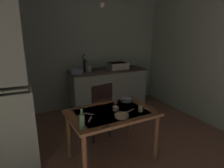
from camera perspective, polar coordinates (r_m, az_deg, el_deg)
The scene contains 21 objects.
ground_plane at distance 3.25m, azimuth 0.96°, elevation -18.18°, with size 5.06×5.06×0.00m, color #8E6553.
wall_back at distance 4.60m, azimuth -10.00°, elevation 8.33°, with size 4.16×0.10×2.50m, color #B5CCB9.
wall_right at distance 4.12m, azimuth 28.21°, elevation 5.92°, with size 0.10×3.96×2.50m, color silver.
counter_cabinet at distance 4.61m, azimuth -1.21°, elevation -1.44°, with size 1.77×0.64×0.92m.
sink_basin at distance 4.59m, azimuth 1.66°, elevation 5.35°, with size 0.44×0.34×0.15m.
hand_pump at distance 4.33m, azimuth -8.08°, elevation 5.80°, with size 0.05×0.27×0.39m.
mixing_bowl_counter at distance 4.20m, azimuth -10.21°, elevation 3.77°, with size 0.27×0.27×0.10m, color #9EB2C6.
stoneware_crock at distance 4.30m, azimuth -6.79°, elevation 4.46°, with size 0.13×0.13×0.14m, color beige.
dining_table at distance 2.71m, azimuth -0.07°, elevation -9.90°, with size 1.21×0.83×0.74m.
chair_far_side at distance 3.29m, azimuth -3.87°, elevation -7.67°, with size 0.47×0.47×0.98m.
serving_bowl_wide at distance 2.51m, azimuth 2.83°, elevation -9.21°, with size 0.18×0.18×0.04m, color beige.
soup_bowl_small at distance 3.04m, azimuth 4.19°, elevation -4.60°, with size 0.18×0.18×0.05m, color #9EB2C6.
teacup_mint at distance 2.95m, azimuth 1.04°, elevation -5.16°, with size 0.06×0.06×0.06m, color tan.
teacup_cream at distance 2.70m, azimuth 1.07°, elevation -7.11°, with size 0.09×0.09×0.06m, color tan.
mug_dark at distance 2.69m, azimuth 8.38°, elevation -7.14°, with size 0.06×0.06×0.08m, color beige.
glass_bottle at distance 2.22m, azimuth -8.76°, elevation -10.62°, with size 0.06×0.06×0.25m.
table_knife at distance 2.70m, azimuth 5.13°, elevation -7.82°, with size 0.20×0.02×0.01m, color silver.
teaspoon_near_bowl at distance 2.45m, azimuth -6.48°, elevation -10.32°, with size 0.13×0.02×0.01m, color beige.
teaspoon_by_cup at distance 2.81m, azimuth 9.11°, elevation -6.98°, with size 0.14×0.02×0.01m, color beige.
serving_spoon at distance 2.61m, azimuth -6.81°, elevation -8.67°, with size 0.15×0.02×0.01m, color beige.
pendant_bulb at distance 3.07m, azimuth -2.93°, elevation 22.09°, with size 0.08×0.08×0.08m, color #F9EFCC.
Camera 1 is at (-1.20, -2.43, 1.80)m, focal length 31.28 mm.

